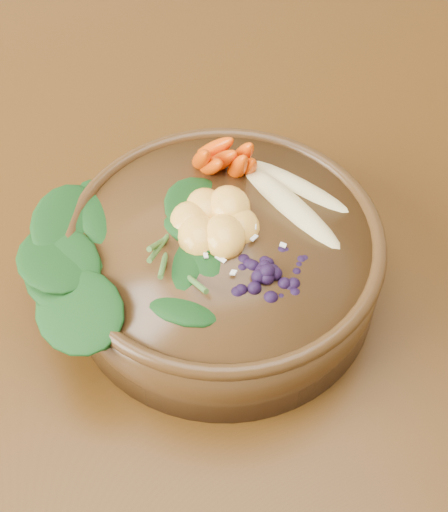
{
  "coord_description": "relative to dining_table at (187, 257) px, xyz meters",
  "views": [
    {
      "loc": [
        -0.05,
        -0.52,
        1.29
      ],
      "look_at": [
        0.02,
        -0.12,
        0.8
      ],
      "focal_mm": 50.0,
      "sensor_mm": 36.0,
      "label": 1
    }
  ],
  "objects": [
    {
      "name": "ground",
      "position": [
        0.0,
        0.0,
        -0.66
      ],
      "size": [
        4.0,
        4.0,
        0.0
      ],
      "primitive_type": "plane",
      "color": "#381E0F",
      "rests_on": "ground"
    },
    {
      "name": "dining_table",
      "position": [
        0.0,
        0.0,
        0.0
      ],
      "size": [
        1.6,
        0.9,
        0.75
      ],
      "color": "#331C0C",
      "rests_on": "ground"
    },
    {
      "name": "stoneware_bowl",
      "position": [
        0.02,
        -0.12,
        0.13
      ],
      "size": [
        0.37,
        0.37,
        0.08
      ],
      "primitive_type": "cylinder",
      "rotation": [
        0.0,
        0.0,
        0.43
      ],
      "color": "#442B13",
      "rests_on": "dining_table"
    },
    {
      "name": "kale_heap",
      "position": [
        -0.04,
        -0.08,
        0.19
      ],
      "size": [
        0.24,
        0.23,
        0.04
      ],
      "primitive_type": null,
      "rotation": [
        0.0,
        0.0,
        0.43
      ],
      "color": "#124512",
      "rests_on": "stoneware_bowl"
    },
    {
      "name": "carrot_cluster",
      "position": [
        0.04,
        -0.03,
        0.21
      ],
      "size": [
        0.08,
        0.08,
        0.08
      ],
      "primitive_type": null,
      "rotation": [
        0.0,
        0.0,
        0.43
      ],
      "color": "#DD3D00",
      "rests_on": "stoneware_bowl"
    },
    {
      "name": "banana_halves",
      "position": [
        0.09,
        -0.08,
        0.18
      ],
      "size": [
        0.12,
        0.15,
        0.03
      ],
      "rotation": [
        0.0,
        0.0,
        0.43
      ],
      "color": "#E0CC84",
      "rests_on": "stoneware_bowl"
    },
    {
      "name": "mandarin_cluster",
      "position": [
        0.02,
        -0.1,
        0.18
      ],
      "size": [
        0.11,
        0.11,
        0.03
      ],
      "primitive_type": null,
      "rotation": [
        0.0,
        0.0,
        0.43
      ],
      "color": "#F6AE3B",
      "rests_on": "stoneware_bowl"
    },
    {
      "name": "blueberry_pile",
      "position": [
        0.05,
        -0.17,
        0.19
      ],
      "size": [
        0.16,
        0.14,
        0.04
      ],
      "primitive_type": null,
      "rotation": [
        0.0,
        0.0,
        0.43
      ],
      "color": "black",
      "rests_on": "stoneware_bowl"
    },
    {
      "name": "coconut_flakes",
      "position": [
        0.03,
        -0.14,
        0.17
      ],
      "size": [
        0.11,
        0.1,
        0.01
      ],
      "primitive_type": null,
      "rotation": [
        0.0,
        0.0,
        0.43
      ],
      "color": "white",
      "rests_on": "stoneware_bowl"
    }
  ]
}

